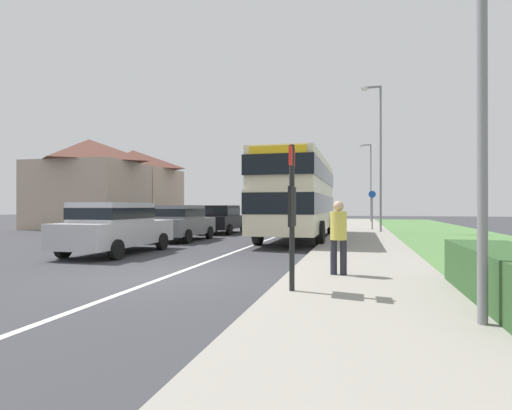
# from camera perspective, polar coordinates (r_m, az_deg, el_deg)

# --- Properties ---
(ground_plane) EXTENTS (120.00, 120.00, 0.00)m
(ground_plane) POSITION_cam_1_polar(r_m,az_deg,el_deg) (9.29, -12.42, -9.81)
(ground_plane) COLOR #38383D
(lane_marking_centre) EXTENTS (0.14, 60.00, 0.01)m
(lane_marking_centre) POSITION_cam_1_polar(r_m,az_deg,el_deg) (16.77, 0.00, -5.49)
(lane_marking_centre) COLOR silver
(lane_marking_centre) RESTS_ON ground_plane
(pavement_near_side) EXTENTS (3.20, 68.00, 0.12)m
(pavement_near_side) POSITION_cam_1_polar(r_m,az_deg,el_deg) (14.26, 14.62, -6.19)
(pavement_near_side) COLOR gray
(pavement_near_side) RESTS_ON ground_plane
(grass_verge_seaward) EXTENTS (6.00, 68.00, 0.08)m
(grass_verge_seaward) POSITION_cam_1_polar(r_m,az_deg,el_deg) (14.93, 31.46, -5.98)
(grass_verge_seaward) COLOR #517F42
(grass_verge_seaward) RESTS_ON ground_plane
(roadside_hedge) EXTENTS (1.10, 3.97, 0.90)m
(roadside_hedge) POSITION_cam_1_polar(r_m,az_deg,el_deg) (7.19, 32.22, -8.99)
(roadside_hedge) COLOR #2D5128
(roadside_hedge) RESTS_ON ground_plane
(double_decker_bus) EXTENTS (2.80, 10.24, 3.70)m
(double_decker_bus) POSITION_cam_1_polar(r_m,az_deg,el_deg) (18.94, 6.00, 1.60)
(double_decker_bus) COLOR beige
(double_decker_bus) RESTS_ON ground_plane
(parked_car_silver) EXTENTS (1.99, 4.55, 1.67)m
(parked_car_silver) POSITION_cam_1_polar(r_m,az_deg,el_deg) (14.05, -19.08, -2.76)
(parked_car_silver) COLOR #B7B7BC
(parked_car_silver) RESTS_ON ground_plane
(parked_car_grey) EXTENTS (1.98, 4.13, 1.60)m
(parked_car_grey) POSITION_cam_1_polar(r_m,az_deg,el_deg) (18.65, -10.58, -2.23)
(parked_car_grey) COLOR slate
(parked_car_grey) RESTS_ON ground_plane
(parked_car_black) EXTENTS (1.98, 4.25, 1.60)m
(parked_car_black) POSITION_cam_1_polar(r_m,az_deg,el_deg) (23.33, -4.89, -1.82)
(parked_car_black) COLOR black
(parked_car_black) RESTS_ON ground_plane
(pedestrian_at_stop) EXTENTS (0.34, 0.34, 1.67)m
(pedestrian_at_stop) POSITION_cam_1_polar(r_m,az_deg,el_deg) (8.72, 11.47, -3.98)
(pedestrian_at_stop) COLOR #23232D
(pedestrian_at_stop) RESTS_ON ground_plane
(bus_stop_sign) EXTENTS (0.09, 0.52, 2.60)m
(bus_stop_sign) POSITION_cam_1_polar(r_m,az_deg,el_deg) (6.95, 5.06, -0.30)
(bus_stop_sign) COLOR black
(bus_stop_sign) RESTS_ON ground_plane
(cycle_route_sign) EXTENTS (0.44, 0.08, 2.52)m
(cycle_route_sign) POSITION_cam_1_polar(r_m,az_deg,el_deg) (26.27, 15.95, -0.45)
(cycle_route_sign) COLOR slate
(cycle_route_sign) RESTS_ON ground_plane
(street_lamp_mid) EXTENTS (1.14, 0.20, 8.40)m
(street_lamp_mid) POSITION_cam_1_polar(r_m,az_deg,el_deg) (24.32, 16.82, 7.39)
(street_lamp_mid) COLOR slate
(street_lamp_mid) RESTS_ON ground_plane
(street_lamp_far) EXTENTS (1.14, 0.20, 7.69)m
(street_lamp_far) POSITION_cam_1_polar(r_m,az_deg,el_deg) (41.91, 15.64, 3.71)
(street_lamp_far) COLOR slate
(street_lamp_far) RESTS_ON ground_plane
(house_terrace_far_side) EXTENTS (6.74, 11.37, 6.26)m
(house_terrace_far_side) POSITION_cam_1_polar(r_m,az_deg,el_deg) (33.21, -19.41, 2.55)
(house_terrace_far_side) COLOR tan
(house_terrace_far_side) RESTS_ON ground_plane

